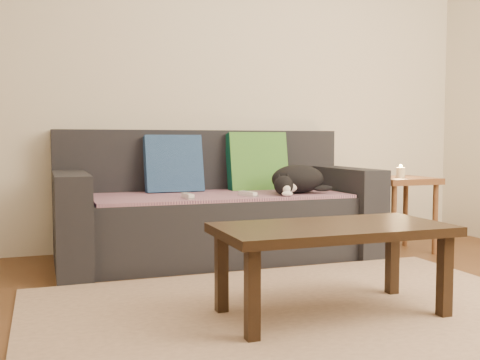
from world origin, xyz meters
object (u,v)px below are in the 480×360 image
object	(u,v)px
wii_remote_b	(248,194)
side_table	(400,190)
sofa	(215,212)
wii_remote_a	(188,196)
cat	(297,180)
coffee_table	(332,236)

from	to	relation	value
wii_remote_b	side_table	world-z (taller)	side_table
wii_remote_b	side_table	distance (m)	1.18
sofa	wii_remote_b	size ratio (longest dim) A/B	14.00
wii_remote_a	wii_remote_b	world-z (taller)	same
side_table	sofa	bearing A→B (deg)	168.29
sofa	wii_remote_a	bearing A→B (deg)	-130.93
wii_remote_a	side_table	xyz separation A→B (m)	(1.57, 0.04, -0.02)
cat	wii_remote_b	world-z (taller)	cat
sofa	coffee_table	xyz separation A→B (m)	(0.11, -1.44, 0.06)
wii_remote_a	coffee_table	world-z (taller)	wii_remote_a
cat	side_table	size ratio (longest dim) A/B	0.83
wii_remote_a	coffee_table	size ratio (longest dim) A/B	0.14
sofa	coffee_table	size ratio (longest dim) A/B	2.01
side_table	wii_remote_b	bearing A→B (deg)	-178.45
sofa	wii_remote_a	distance (m)	0.44
coffee_table	wii_remote_a	bearing A→B (deg)	108.60
sofa	side_table	world-z (taller)	sofa
cat	wii_remote_a	size ratio (longest dim) A/B	2.95
wii_remote_b	coffee_table	size ratio (longest dim) A/B	0.14
sofa	wii_remote_a	xyz separation A→B (m)	(-0.27, -0.31, 0.15)
cat	wii_remote_b	distance (m)	0.39
wii_remote_a	cat	bearing A→B (deg)	-88.29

